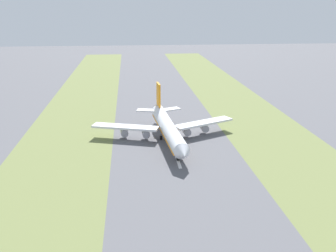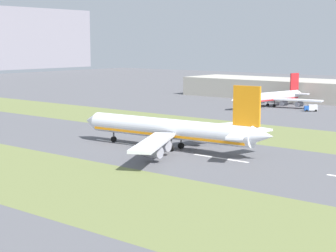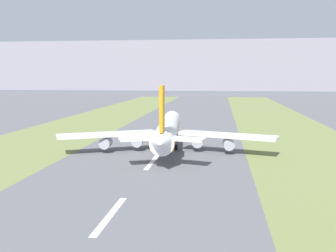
{
  "view_description": "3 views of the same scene",
  "coord_description": "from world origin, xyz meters",
  "px_view_note": "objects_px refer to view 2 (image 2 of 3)",
  "views": [
    {
      "loc": [
        17.44,
        162.02,
        56.5
      ],
      "look_at": [
        1.58,
        4.76,
        7.0
      ],
      "focal_mm": 42.0,
      "sensor_mm": 36.0,
      "label": 1
    },
    {
      "loc": [
        -127.95,
        -99.56,
        31.72
      ],
      "look_at": [
        1.58,
        4.76,
        7.0
      ],
      "focal_mm": 60.0,
      "sensor_mm": 36.0,
      "label": 2
    },
    {
      "loc": [
        17.43,
        -114.9,
        22.6
      ],
      "look_at": [
        1.58,
        4.76,
        7.0
      ],
      "focal_mm": 42.0,
      "sensor_mm": 36.0,
      "label": 3
    }
  ],
  "objects_px": {
    "airplane_parked_apron": "(270,97)",
    "service_truck": "(311,108)",
    "terminal_building": "(278,88)",
    "airplane_main_jet": "(173,130)"
  },
  "relations": [
    {
      "from": "terminal_building",
      "to": "airplane_parked_apron",
      "type": "xyz_separation_m",
      "value": [
        -43.5,
        -18.84,
        -0.69
      ]
    },
    {
      "from": "terminal_building",
      "to": "service_truck",
      "type": "relative_size",
      "value": 17.85
    },
    {
      "from": "terminal_building",
      "to": "service_truck",
      "type": "distance_m",
      "value": 64.51
    },
    {
      "from": "service_truck",
      "to": "airplane_main_jet",
      "type": "bearing_deg",
      "value": -175.72
    },
    {
      "from": "terminal_building",
      "to": "service_truck",
      "type": "height_order",
      "value": "terminal_building"
    },
    {
      "from": "airplane_parked_apron",
      "to": "service_truck",
      "type": "distance_m",
      "value": 24.69
    },
    {
      "from": "airplane_main_jet",
      "to": "service_truck",
      "type": "height_order",
      "value": "airplane_main_jet"
    },
    {
      "from": "airplane_parked_apron",
      "to": "airplane_main_jet",
      "type": "bearing_deg",
      "value": -164.68
    },
    {
      "from": "airplane_main_jet",
      "to": "terminal_building",
      "type": "distance_m",
      "value": 170.73
    },
    {
      "from": "airplane_main_jet",
      "to": "airplane_parked_apron",
      "type": "distance_m",
      "value": 123.66
    }
  ]
}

